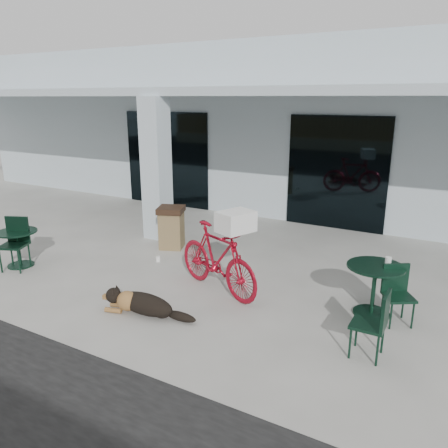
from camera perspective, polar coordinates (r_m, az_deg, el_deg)
The scene contains 17 objects.
ground at distance 7.65m, azimuth -9.98°, elevation -7.92°, with size 80.00×80.00×0.00m, color #AAA8A0.
building at distance 14.59m, azimuth 11.48°, elevation 12.59°, with size 22.00×7.00×4.50m, color silver.
storefront_glass_left at distance 13.00m, azimuth -7.49°, elevation 8.37°, with size 2.80×0.06×2.70m, color black.
storefront_glass_right at distance 10.82m, azimuth 14.48°, elevation 6.43°, with size 2.40×0.06×2.70m, color black.
column at distance 9.84m, azimuth -8.83°, elevation 7.06°, with size 0.50×0.50×3.12m, color silver.
overhang at distance 10.02m, azimuth 2.65°, elevation 16.86°, with size 22.00×2.80×0.18m, color silver.
bicycle at distance 7.12m, azimuth -0.89°, elevation -4.56°, with size 0.54×1.90×1.14m, color maroon.
laundry_basket at distance 6.56m, azimuth 1.54°, elevation 0.32°, with size 0.53×0.39×0.31m, color white.
dog at distance 6.63m, azimuth -10.29°, elevation -10.10°, with size 1.11×0.37×0.37m, color black, non-canonical shape.
cup_near_dog at distance 8.66m, azimuth -8.60°, elevation -4.54°, with size 0.08×0.08×0.11m, color white.
cafe_table_near at distance 9.12m, azimuth -25.23°, elevation -2.93°, with size 0.74×0.74×0.69m, color black, non-canonical shape.
cafe_chair_near at distance 8.92m, azimuth -25.80°, elevation -2.46°, with size 0.44×0.48×0.97m, color black, non-canonical shape.
cafe_table_far at distance 6.81m, azimuth 18.94°, elevation -8.18°, with size 0.82×0.82×0.77m, color black, non-canonical shape.
cafe_chair_far_a at distance 6.65m, azimuth 21.87°, elevation -8.74°, with size 0.38×0.42×0.84m, color black, non-canonical shape.
cafe_chair_far_b at distance 5.73m, azimuth 18.32°, elevation -12.25°, with size 0.40×0.44×0.88m, color black, non-canonical shape.
cup_on_table at distance 6.73m, azimuth 20.65°, elevation -4.55°, with size 0.09×0.09×0.12m, color white.
trash_receptacle at distance 9.29m, azimuth -6.87°, elevation -0.46°, with size 0.52×0.52×0.89m, color brown, non-canonical shape.
Camera 1 is at (4.50, -5.35, 3.09)m, focal length 35.00 mm.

